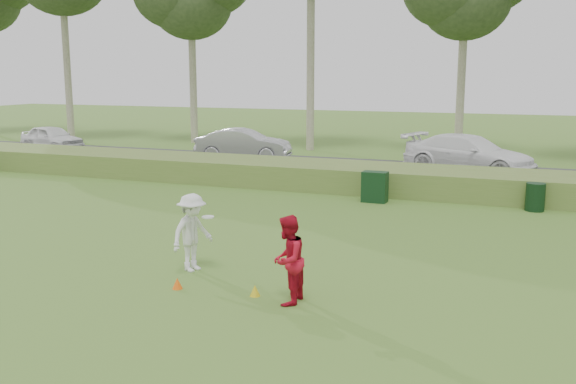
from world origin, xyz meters
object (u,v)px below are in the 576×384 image
at_px(trash_bin, 535,197).
at_px(car_left, 52,138).
at_px(car_right, 469,154).
at_px(player_red, 288,260).
at_px(player_white, 192,233).
at_px(utility_cabinet, 375,187).
at_px(car_mid, 243,144).
at_px(cone_yellow, 255,290).
at_px(cone_orange, 177,283).

relative_size(trash_bin, car_left, 0.22).
bearing_deg(car_right, player_red, -167.18).
distance_m(player_white, utility_cabinet, 9.19).
bearing_deg(player_red, trash_bin, 156.73).
height_order(car_left, car_mid, car_mid).
bearing_deg(cone_yellow, player_white, 152.41).
distance_m(cone_yellow, car_mid, 19.62).
bearing_deg(player_white, car_left, 64.82).
bearing_deg(cone_orange, car_right, 77.02).
bearing_deg(car_left, player_red, -116.19).
distance_m(trash_bin, car_left, 26.08).
distance_m(player_red, trash_bin, 11.45).
distance_m(cone_yellow, utility_cabinet, 10.01).
bearing_deg(cone_orange, car_mid, 110.97).
height_order(cone_orange, car_left, car_left).
distance_m(car_left, car_mid, 11.56).
bearing_deg(cone_orange, utility_cabinet, 80.75).
xyz_separation_m(player_white, cone_orange, (0.31, -1.20, -0.76)).
height_order(player_red, cone_yellow, player_red).
bearing_deg(car_mid, trash_bin, -128.40).
bearing_deg(car_mid, player_white, -168.99).
xyz_separation_m(player_red, cone_orange, (-2.40, -0.04, -0.75)).
bearing_deg(utility_cabinet, car_mid, 138.90).
distance_m(trash_bin, car_mid, 15.40).
relative_size(player_red, cone_orange, 7.48).
xyz_separation_m(utility_cabinet, car_left, (-20.05, 7.34, 0.23)).
relative_size(utility_cabinet, car_mid, 0.22).
xyz_separation_m(cone_yellow, car_right, (2.37, 17.30, 0.77)).
bearing_deg(player_white, cone_yellow, -100.71).
relative_size(player_white, cone_orange, 7.55).
height_order(player_red, cone_orange, player_red).
height_order(trash_bin, car_right, car_right).
bearing_deg(trash_bin, player_red, -112.35).
bearing_deg(car_left, car_mid, -74.50).
relative_size(cone_yellow, car_mid, 0.05).
height_order(utility_cabinet, car_mid, car_mid).
bearing_deg(car_left, player_white, -118.20).
distance_m(utility_cabinet, trash_bin, 5.12).
relative_size(player_red, car_right, 0.30).
bearing_deg(trash_bin, car_mid, 152.02).
height_order(player_white, trash_bin, player_white).
height_order(player_red, utility_cabinet, player_red).
height_order(player_white, utility_cabinet, player_white).
relative_size(utility_cabinet, car_left, 0.26).
height_order(cone_orange, car_right, car_right).
bearing_deg(cone_yellow, car_right, 82.20).
xyz_separation_m(car_left, car_mid, (11.55, 0.33, 0.07)).
height_order(player_white, car_mid, player_white).
relative_size(cone_orange, car_mid, 0.05).
height_order(trash_bin, car_mid, car_mid).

